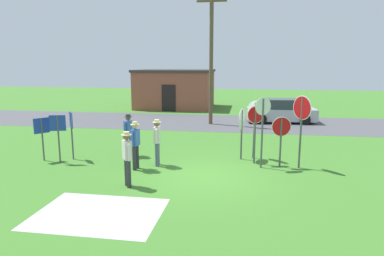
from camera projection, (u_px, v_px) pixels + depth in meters
ground_plane at (204, 176)px, 11.70m from camera, size 80.00×80.00×0.00m
street_asphalt at (225, 123)px, 22.21m from camera, size 60.00×6.40×0.01m
concrete_path at (99, 213)px, 8.81m from camera, size 3.20×2.40×0.01m
building_background at (175, 89)px, 29.62m from camera, size 6.37×5.34×3.23m
utility_pole at (211, 56)px, 21.01m from camera, size 1.80×0.24×8.00m
parked_car_on_street at (282, 112)px, 22.29m from camera, size 4.42×2.26×1.51m
stop_sign_leaning_left at (262, 121)px, 12.37m from camera, size 0.56×0.33×2.59m
stop_sign_center_cluster at (255, 119)px, 13.63m from camera, size 0.60×0.70×2.33m
stop_sign_far_back at (242, 125)px, 13.53m from camera, size 0.22×0.82×2.04m
stop_sign_tallest at (255, 125)px, 12.96m from camera, size 0.62×0.27×2.21m
stop_sign_rear_left at (301, 118)px, 12.30m from camera, size 0.53×0.71×2.65m
stop_sign_rear_right at (281, 133)px, 12.55m from camera, size 0.71×0.17×1.87m
person_near_signs at (157, 140)px, 12.78m from camera, size 0.32×0.57×1.74m
person_with_sunhat at (129, 132)px, 14.12m from camera, size 0.32×0.55×1.74m
person_in_dark_shirt at (135, 142)px, 12.32m from camera, size 0.41×0.57×1.74m
person_in_blue at (127, 156)px, 10.56m from camera, size 0.39×0.48×1.74m
info_panel_leftmost at (58, 130)px, 13.08m from camera, size 0.58×0.18×1.85m
info_panel_middle at (71, 127)px, 13.54m from camera, size 0.38×0.49×1.89m
info_panel_rightmost at (42, 131)px, 13.39m from camera, size 0.38×0.49×1.69m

